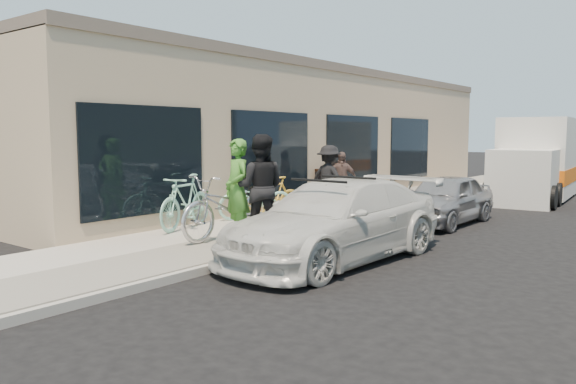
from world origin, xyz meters
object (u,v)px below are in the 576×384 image
Objects in this scene: sedan_white at (335,221)px; sedan_silver at (445,199)px; tandem_bike at (229,206)px; cruiser_bike_c at (274,196)px; bike_rack at (254,194)px; bystander_a at (329,178)px; moving_truck at (536,163)px; bystander_b at (341,179)px; sandwich_board at (323,185)px; woman_rider at (237,189)px; man_standing at (260,187)px; cruiser_bike_b at (256,198)px; cruiser_bike_a at (186,202)px.

sedan_white is 4.86m from sedan_silver.
cruiser_bike_c is at bearing 114.40° from tandem_bike.
bike_rack is 2.79m from tandem_bike.
bystander_a reaches higher than tandem_bike.
moving_truck is 7.34m from bystander_b.
sedan_white is (4.00, -5.48, 0.02)m from sandwich_board.
bystander_a reaches higher than bike_rack.
sandwich_board reaches higher than bike_rack.
woman_rider is 1.21× the size of cruiser_bike_c.
woman_rider is 0.44m from man_standing.
bystander_b is (-0.25, 0.97, -0.10)m from bystander_a.
moving_truck is 11.95m from woman_rider.
cruiser_bike_b is (-3.39, -2.91, 0.04)m from sedan_silver.
cruiser_bike_c is at bearing 146.43° from sedan_white.
sedan_silver reaches higher than cruiser_bike_b.
man_standing reaches higher than sedan_white.
cruiser_bike_a is at bearing -33.96° from man_standing.
woman_rider is 5.28m from bystander_b.
cruiser_bike_b is 1.18× the size of cruiser_bike_c.
sandwich_board is 5.93m from man_standing.
sandwich_board is 5.48m from cruiser_bike_a.
moving_truck is 3.54× the size of cruiser_bike_c.
cruiser_bike_a is 5.05m from bystander_b.
tandem_bike is at bearing -106.98° from moving_truck.
bystander_b is at bearing 76.85° from bike_rack.
cruiser_bike_b is (-3.47, 1.95, -0.04)m from sedan_white.
bike_rack is 3.01m from man_standing.
cruiser_bike_a is (0.28, -5.47, 0.06)m from sandwich_board.
bike_rack is 10.19m from moving_truck.
cruiser_bike_c is (0.44, -2.76, -0.03)m from sandwich_board.
bystander_a is (-1.14, 4.02, -0.14)m from man_standing.
bike_rack is at bearing -143.41° from sedan_silver.
sedan_white reaches higher than cruiser_bike_c.
sandwich_board is at bearing 115.22° from cruiser_bike_c.
cruiser_bike_a is (-3.98, -11.54, -0.46)m from moving_truck.
bike_rack is at bearing 74.45° from cruiser_bike_a.
bystander_b is (-3.01, 0.16, 0.31)m from sedan_silver.
cruiser_bike_b is (-1.77, 1.91, -0.50)m from man_standing.
man_standing is at bearing 20.87° from tandem_bike.
bike_rack is 2.19m from cruiser_bike_a.
cruiser_bike_b is 1.09× the size of bystander_a.
bystander_b is at bearing -121.84° from moving_truck.
bystander_a is (-2.76, -0.81, 0.41)m from sedan_silver.
moving_truck is at bearing 100.15° from woman_rider.
cruiser_bike_c is (-3.48, -2.14, 0.03)m from sedan_silver.
sedan_silver is 6.07m from cruiser_bike_a.
moving_truck reaches higher than sedan_white.
woman_rider reaches higher than sandwich_board.
moving_truck is 11.68m from man_standing.
cruiser_bike_c is at bearing 123.47° from cruiser_bike_b.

